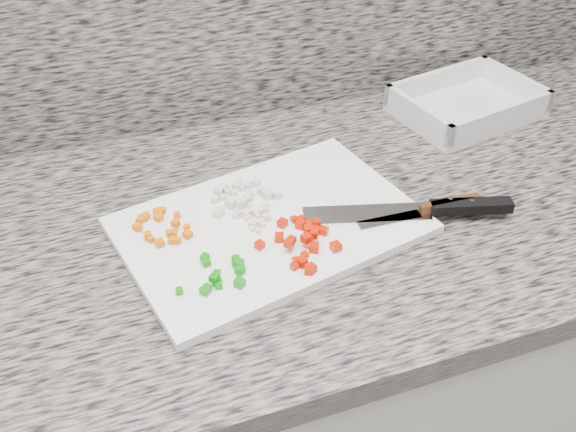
% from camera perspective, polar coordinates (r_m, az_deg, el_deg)
% --- Properties ---
extents(cabinet, '(3.92, 0.62, 0.86)m').
position_cam_1_polar(cabinet, '(1.28, -4.34, -17.30)').
color(cabinet, beige).
rests_on(cabinet, ground).
extents(countertop, '(3.96, 0.64, 0.04)m').
position_cam_1_polar(countertop, '(0.95, -5.62, -1.83)').
color(countertop, slate).
rests_on(countertop, cabinet).
extents(cutting_board, '(0.46, 0.35, 0.01)m').
position_cam_1_polar(cutting_board, '(0.92, -1.59, -0.84)').
color(cutting_board, white).
rests_on(cutting_board, countertop).
extents(carrot_pile, '(0.08, 0.08, 0.02)m').
position_cam_1_polar(carrot_pile, '(0.92, -11.32, -0.89)').
color(carrot_pile, '#E06104').
rests_on(carrot_pile, cutting_board).
extents(onion_pile, '(0.11, 0.11, 0.02)m').
position_cam_1_polar(onion_pile, '(0.95, -3.87, 1.57)').
color(onion_pile, beige).
rests_on(onion_pile, cutting_board).
extents(green_pepper_pile, '(0.10, 0.08, 0.02)m').
position_cam_1_polar(green_pepper_pile, '(0.83, -5.91, -5.24)').
color(green_pepper_pile, '#0E7C0B').
rests_on(green_pepper_pile, cutting_board).
extents(red_pepper_pile, '(0.11, 0.12, 0.02)m').
position_cam_1_polar(red_pepper_pile, '(0.87, 1.41, -2.18)').
color(red_pepper_pile, red).
rests_on(red_pepper_pile, cutting_board).
extents(garlic_pile, '(0.03, 0.05, 0.01)m').
position_cam_1_polar(garlic_pile, '(0.91, -2.88, -0.38)').
color(garlic_pile, beige).
rests_on(garlic_pile, cutting_board).
extents(chef_knife, '(0.30, 0.11, 0.02)m').
position_cam_1_polar(chef_knife, '(0.95, 12.96, 0.63)').
color(chef_knife, '#BBBDC1').
rests_on(chef_knife, cutting_board).
extents(paring_knife, '(0.19, 0.02, 0.02)m').
position_cam_1_polar(paring_knife, '(0.95, 12.88, 0.68)').
color(paring_knife, '#BBBDC1').
rests_on(paring_knife, cutting_board).
extents(tray, '(0.28, 0.22, 0.05)m').
position_cam_1_polar(tray, '(1.23, 15.59, 9.49)').
color(tray, silver).
rests_on(tray, countertop).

